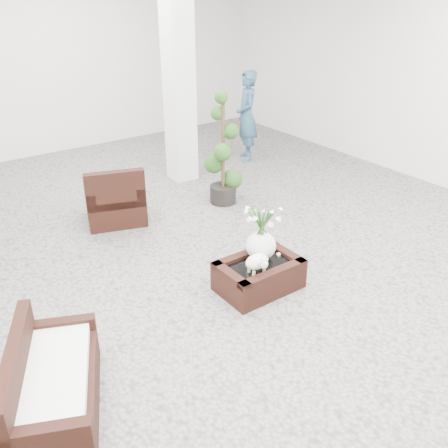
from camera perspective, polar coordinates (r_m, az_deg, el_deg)
ground at (r=6.06m, az=-0.55°, el=-4.90°), size 11.00×11.00×0.00m
column at (r=8.29m, az=-5.21°, el=16.67°), size 0.40×0.40×3.50m
coffee_table at (r=5.60m, az=3.99°, el=-5.98°), size 0.90×0.60×0.31m
sheep_figurine at (r=5.33m, az=3.77°, el=-4.49°), size 0.28×0.23×0.21m
planter_narcissus at (r=5.45m, az=4.32°, el=-0.25°), size 0.44×0.44×0.80m
tealight at (r=5.69m, az=6.26°, el=-3.47°), size 0.04×0.04×0.03m
armchair at (r=7.20m, az=-12.47°, el=3.56°), size 0.99×0.97×0.85m
loveseat at (r=4.29m, az=-18.84°, el=-16.36°), size 1.08×1.42×0.68m
topiary at (r=7.46m, az=-0.11°, el=8.49°), size 0.45×0.45×1.69m
shopper at (r=9.44m, az=2.61°, el=12.23°), size 0.62×0.72×1.65m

